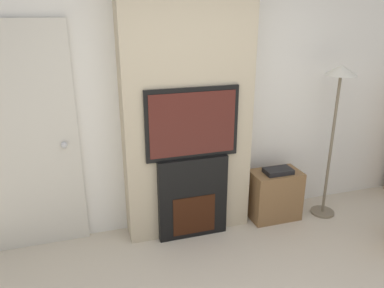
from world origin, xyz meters
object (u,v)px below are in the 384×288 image
object	(u,v)px
fireplace	(192,197)
television	(192,123)
floor_lamp	(337,99)
media_stand	(275,194)

from	to	relation	value
fireplace	television	xyz separation A→B (m)	(0.00, -0.00, 0.75)
floor_lamp	fireplace	bearing A→B (deg)	178.14
floor_lamp	media_stand	bearing A→B (deg)	170.74
television	floor_lamp	size ratio (longest dim) A/B	0.54
media_stand	floor_lamp	bearing A→B (deg)	-9.26
fireplace	television	size ratio (longest dim) A/B	0.95
fireplace	television	bearing A→B (deg)	-90.00
television	media_stand	world-z (taller)	television
television	media_stand	xyz separation A→B (m)	(0.94, 0.05, -0.89)
television	floor_lamp	distance (m)	1.52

